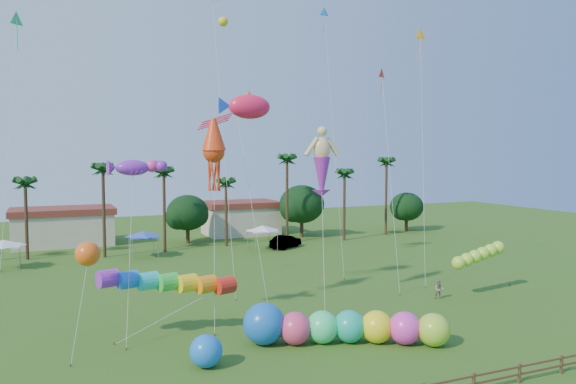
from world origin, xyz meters
name	(u,v)px	position (x,y,z in m)	size (l,w,h in m)	color
ground	(358,361)	(0.00, 0.00, 0.00)	(160.00, 160.00, 0.00)	#285116
tree_line	(209,211)	(3.57, 44.00, 4.28)	(69.46, 8.91, 11.00)	#3A2819
buildings_row	(149,225)	(-3.09, 50.00, 2.00)	(35.00, 7.00, 4.00)	beige
tent_row	(144,234)	(-6.00, 36.33, 2.75)	(31.00, 4.00, 0.60)	white
car_b	(286,242)	(11.29, 36.49, 0.80)	(1.70, 4.87, 1.61)	#4C4C54
spectator_b	(439,289)	(12.96, 9.07, 0.79)	(0.77, 0.60, 1.57)	gray
caterpillar_inflatable	(338,327)	(0.27, 2.93, 1.09)	(12.13, 7.19, 2.60)	#E83D70
blue_ball	(206,351)	(-8.21, 2.51, 0.91)	(1.83, 1.83, 1.83)	blue
rainbow_tube	(193,288)	(-7.58, 7.82, 3.17)	(9.16, 2.02, 3.75)	red
green_worm	(458,263)	(14.65, 8.80, 2.87)	(10.06, 2.11, 3.53)	#A1E633
orange_ball_kite	(88,254)	(-13.91, 7.50, 5.91)	(1.95, 2.68, 6.64)	#FF5C14
merman_kite	(322,166)	(3.70, 11.87, 10.79)	(3.19, 5.37, 13.39)	#EEC887
fish_kite	(249,107)	(-1.31, 14.48, 15.40)	(5.13, 5.90, 16.46)	#FF1C4D
squid_kite	(214,152)	(-4.88, 12.15, 11.89)	(2.40, 5.68, 14.41)	red
lobster_kite	(133,168)	(-10.86, 10.24, 10.86)	(4.10, 4.66, 11.59)	purple
delta_kite_red	(382,79)	(10.97, 14.71, 18.22)	(1.09, 3.87, 19.19)	red
delta_kite_yellow	(421,39)	(15.98, 16.11, 22.30)	(2.48, 3.86, 23.31)	orange
delta_kite_green	(16,25)	(-17.60, 17.59, 20.84)	(2.31, 4.89, 21.82)	#2EC46D
delta_kite_blue	(325,20)	(9.56, 22.84, 24.86)	(1.13, 4.98, 26.11)	#1B7CF3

